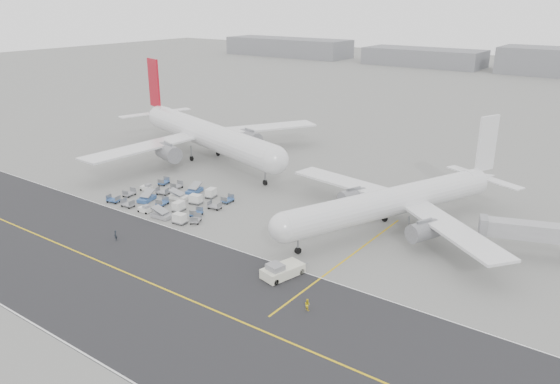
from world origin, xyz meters
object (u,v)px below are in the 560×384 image
Objects in this scene: jet_bridge at (532,233)px; ground_crew_a at (116,236)px; ground_crew_b at (307,304)px; airliner_b at (397,200)px; pushback_tug at (282,271)px; airliner_a at (205,134)px.

jet_bridge is 8.62× the size of ground_crew_a.
airliner_b is at bearing -73.94° from ground_crew_b.
airliner_b is 26.74× the size of ground_crew_a.
jet_bridge is 39.33m from ground_crew_b.
pushback_tug is 4.67× the size of ground_crew_a.
airliner_a is at bearing 139.81° from ground_crew_a.
airliner_a reaches higher than airliner_b.
ground_crew_b is (8.04, -5.45, -0.19)m from pushback_tug.
ground_crew_b is (2.25, -32.27, -4.37)m from airliner_b.
ground_crew_a is (-58.34, -34.50, -3.26)m from jet_bridge.
pushback_tug reaches higher than ground_crew_a.
ground_crew_a is at bearing -168.84° from jet_bridge.
airliner_a is 34.73× the size of ground_crew_a.
airliner_b reaches higher than jet_bridge.
pushback_tug is 39.93m from jet_bridge.
jet_bridge is at bearing -108.59° from ground_crew_b.
pushback_tug is (-5.79, -26.82, -4.18)m from airliner_b.
jet_bridge is at bearing 54.67° from ground_crew_a.
ground_crew_a is at bearing -114.38° from airliner_b.
ground_crew_a reaches higher than ground_crew_b.
jet_bridge is at bearing 59.25° from pushback_tug.
airliner_a is at bearing -24.59° from ground_crew_b.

